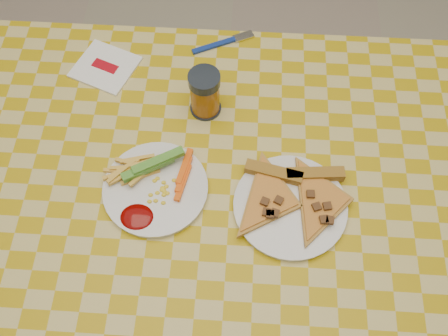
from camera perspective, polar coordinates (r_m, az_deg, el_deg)
The scene contains 9 objects.
ground at distance 1.71m, azimuth -1.35°, elevation -13.88°, with size 8.00×8.00×0.00m, color #C2B79C.
table at distance 1.07m, azimuth -2.11°, elevation -4.64°, with size 1.28×0.88×0.76m.
plate_left at distance 1.01m, azimuth -7.81°, elevation -2.41°, with size 0.21×0.21×0.01m, color silver.
plate_right at distance 0.99m, azimuth 7.54°, elevation -4.43°, with size 0.22×0.22×0.01m, color silver.
fries_veggies at distance 1.00m, azimuth -8.28°, elevation -1.11°, with size 0.20×0.18×0.04m.
pizza_slices at distance 0.98m, azimuth 7.85°, elevation -3.19°, with size 0.27×0.25×0.02m.
drink_glass at distance 1.06m, azimuth -2.20°, elevation 8.52°, with size 0.07×0.07×0.11m.
napkin at distance 1.20m, azimuth -13.41°, elevation 11.17°, with size 0.17×0.16×0.01m.
fork at distance 1.22m, azimuth -0.02°, elevation 14.17°, with size 0.15×0.08×0.01m.
Camera 1 is at (0.06, -0.43, 1.66)m, focal length 40.00 mm.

